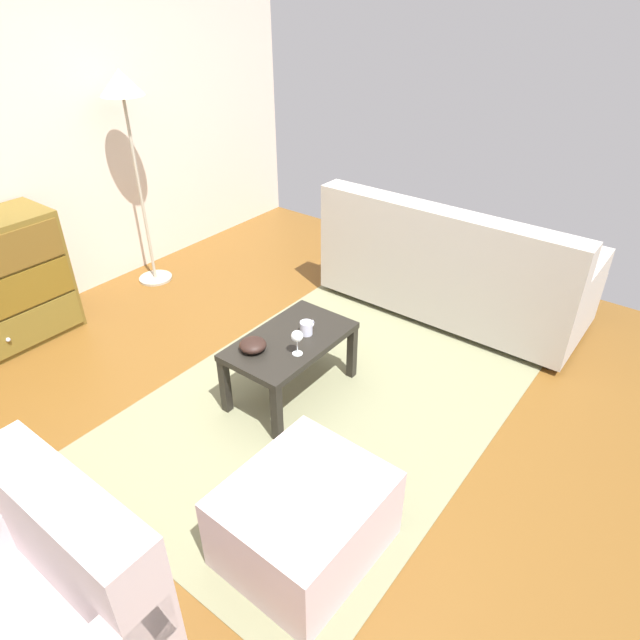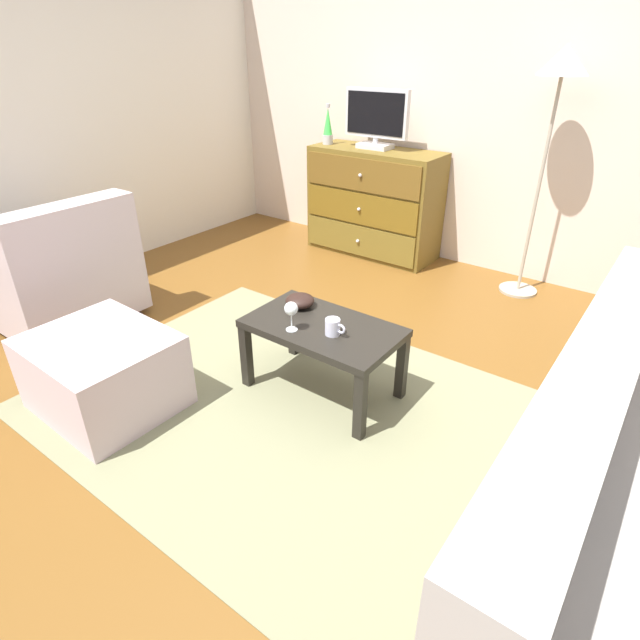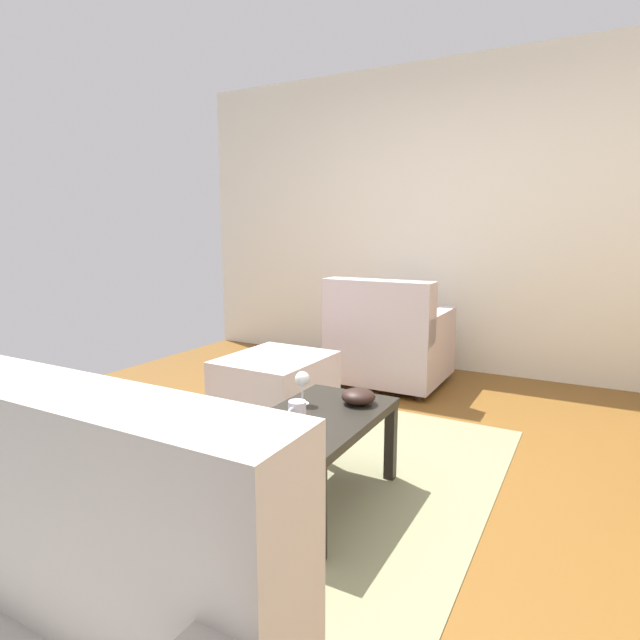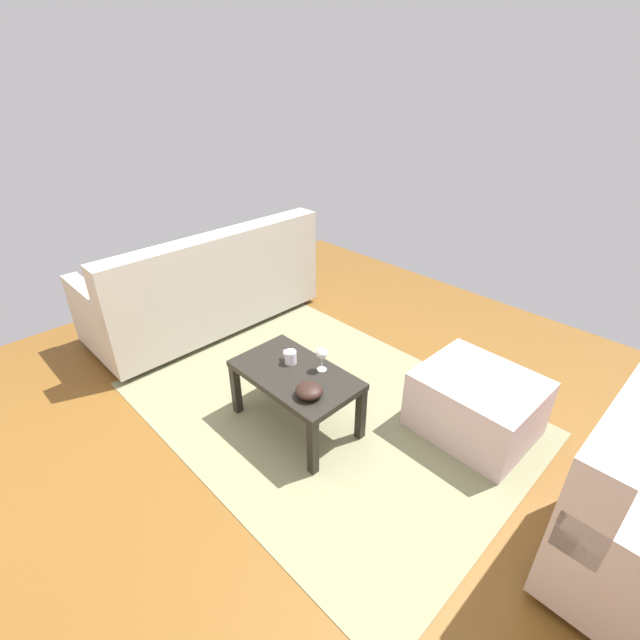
{
  "view_description": "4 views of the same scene",
  "coord_description": "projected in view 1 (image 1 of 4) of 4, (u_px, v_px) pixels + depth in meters",
  "views": [
    {
      "loc": [
        -1.86,
        -1.77,
        2.28
      ],
      "look_at": [
        0.35,
        -0.08,
        0.53
      ],
      "focal_mm": 30.95,
      "sensor_mm": 36.0,
      "label": 1
    },
    {
      "loc": [
        1.57,
        -1.81,
        1.7
      ],
      "look_at": [
        0.34,
        -0.15,
        0.57
      ],
      "focal_mm": 28.55,
      "sensor_mm": 36.0,
      "label": 2
    },
    {
      "loc": [
        2.11,
        1.08,
        1.22
      ],
      "look_at": [
        -0.13,
        -0.14,
        0.77
      ],
      "focal_mm": 28.83,
      "sensor_mm": 36.0,
      "label": 3
    },
    {
      "loc": [
        -1.5,
        1.51,
        2.07
      ],
      "look_at": [
        0.19,
        -0.15,
        0.72
      ],
      "focal_mm": 25.24,
      "sensor_mm": 36.0,
      "label": 4
    }
  ],
  "objects": [
    {
      "name": "couch_large",
      "position": [
        452.0,
        270.0,
        4.22
      ],
      "size": [
        0.85,
        1.98,
        0.91
      ],
      "color": "#332319",
      "rests_on": "ground_plane"
    },
    {
      "name": "ground_plane",
      "position": [
        275.0,
        416.0,
        3.39
      ],
      "size": [
        5.33,
        5.17,
        0.05
      ],
      "primitive_type": "cube",
      "color": "brown"
    },
    {
      "name": "wall_accent_rear",
      "position": [
        16.0,
        134.0,
        3.87
      ],
      "size": [
        5.33,
        0.12,
        2.63
      ],
      "primitive_type": "cube",
      "color": "beige",
      "rests_on": "ground_plane"
    },
    {
      "name": "area_rug",
      "position": [
        321.0,
        408.0,
        3.4
      ],
      "size": [
        2.6,
        1.9,
        0.01
      ],
      "primitive_type": "cube",
      "color": "#767757",
      "rests_on": "ground_plane"
    },
    {
      "name": "standing_lamp",
      "position": [
        125.0,
        105.0,
        4.07
      ],
      "size": [
        0.32,
        0.32,
        1.7
      ],
      "color": "#A59E8C",
      "rests_on": "ground_plane"
    },
    {
      "name": "mug",
      "position": [
        307.0,
        328.0,
        3.34
      ],
      "size": [
        0.11,
        0.08,
        0.09
      ],
      "color": "silver",
      "rests_on": "coffee_table"
    },
    {
      "name": "bowl_decorative",
      "position": [
        253.0,
        345.0,
        3.19
      ],
      "size": [
        0.16,
        0.16,
        0.07
      ],
      "primitive_type": "ellipsoid",
      "color": "black",
      "rests_on": "coffee_table"
    },
    {
      "name": "wine_glass",
      "position": [
        297.0,
        337.0,
        3.12
      ],
      "size": [
        0.07,
        0.07,
        0.16
      ],
      "color": "silver",
      "rests_on": "coffee_table"
    },
    {
      "name": "coffee_table",
      "position": [
        290.0,
        347.0,
        3.35
      ],
      "size": [
        0.8,
        0.47,
        0.42
      ],
      "color": "black",
      "rests_on": "ground_plane"
    },
    {
      "name": "ottoman",
      "position": [
        305.0,
        519.0,
        2.47
      ],
      "size": [
        0.71,
        0.62,
        0.41
      ],
      "primitive_type": "cube",
      "rotation": [
        0.0,
        0.0,
        -0.02
      ],
      "color": "#C3ADB3",
      "rests_on": "ground_plane"
    },
    {
      "name": "armchair",
      "position": [
        27.0,
        636.0,
        1.89
      ],
      "size": [
        0.8,
        0.84,
        0.86
      ],
      "color": "#332319",
      "rests_on": "ground_plane"
    }
  ]
}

